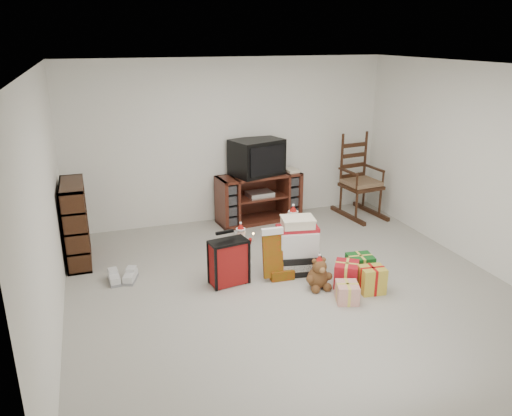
{
  "coord_description": "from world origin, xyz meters",
  "views": [
    {
      "loc": [
        -2.04,
        -4.81,
        2.8
      ],
      "look_at": [
        -0.22,
        0.6,
        0.81
      ],
      "focal_mm": 35.0,
      "sensor_mm": 36.0,
      "label": 1
    }
  ],
  "objects_px": {
    "santa_figurine": "(293,233)",
    "red_suitcase": "(229,262)",
    "crt_television": "(257,157)",
    "tv_stand": "(259,198)",
    "bookshelf": "(76,224)",
    "gift_cluster": "(361,278)",
    "gift_pile": "(297,249)",
    "teddy_bear": "(318,275)",
    "rocking_chair": "(359,187)",
    "mrs_claus_figurine": "(241,248)",
    "sneaker_pair": "(122,277)"
  },
  "relations": [
    {
      "from": "santa_figurine",
      "to": "red_suitcase",
      "type": "bearing_deg",
      "value": -148.12
    },
    {
      "from": "crt_television",
      "to": "tv_stand",
      "type": "bearing_deg",
      "value": -57.0
    },
    {
      "from": "bookshelf",
      "to": "gift_cluster",
      "type": "xyz_separation_m",
      "value": [
        3.09,
        -1.85,
        -0.37
      ]
    },
    {
      "from": "gift_pile",
      "to": "crt_television",
      "type": "relative_size",
      "value": 0.8
    },
    {
      "from": "red_suitcase",
      "to": "teddy_bear",
      "type": "distance_m",
      "value": 1.05
    },
    {
      "from": "santa_figurine",
      "to": "bookshelf",
      "type": "bearing_deg",
      "value": 168.69
    },
    {
      "from": "rocking_chair",
      "to": "mrs_claus_figurine",
      "type": "relative_size",
      "value": 2.45
    },
    {
      "from": "bookshelf",
      "to": "gift_pile",
      "type": "bearing_deg",
      "value": -24.69
    },
    {
      "from": "bookshelf",
      "to": "gift_pile",
      "type": "height_order",
      "value": "bookshelf"
    },
    {
      "from": "rocking_chair",
      "to": "gift_pile",
      "type": "height_order",
      "value": "rocking_chair"
    },
    {
      "from": "santa_figurine",
      "to": "crt_television",
      "type": "relative_size",
      "value": 0.74
    },
    {
      "from": "rocking_chair",
      "to": "sneaker_pair",
      "type": "xyz_separation_m",
      "value": [
        -3.87,
        -1.22,
        -0.42
      ]
    },
    {
      "from": "tv_stand",
      "to": "red_suitcase",
      "type": "distance_m",
      "value": 2.17
    },
    {
      "from": "tv_stand",
      "to": "red_suitcase",
      "type": "relative_size",
      "value": 2.11
    },
    {
      "from": "red_suitcase",
      "to": "mrs_claus_figurine",
      "type": "distance_m",
      "value": 0.56
    },
    {
      "from": "bookshelf",
      "to": "crt_television",
      "type": "relative_size",
      "value": 1.21
    },
    {
      "from": "teddy_bear",
      "to": "sneaker_pair",
      "type": "height_order",
      "value": "teddy_bear"
    },
    {
      "from": "santa_figurine",
      "to": "sneaker_pair",
      "type": "height_order",
      "value": "santa_figurine"
    },
    {
      "from": "tv_stand",
      "to": "gift_pile",
      "type": "height_order",
      "value": "tv_stand"
    },
    {
      "from": "santa_figurine",
      "to": "gift_cluster",
      "type": "bearing_deg",
      "value": -76.52
    },
    {
      "from": "gift_pile",
      "to": "santa_figurine",
      "type": "xyz_separation_m",
      "value": [
        0.2,
        0.63,
        -0.06
      ]
    },
    {
      "from": "gift_pile",
      "to": "gift_cluster",
      "type": "height_order",
      "value": "gift_pile"
    },
    {
      "from": "gift_pile",
      "to": "sneaker_pair",
      "type": "distance_m",
      "value": 2.14
    },
    {
      "from": "sneaker_pair",
      "to": "tv_stand",
      "type": "bearing_deg",
      "value": 37.93
    },
    {
      "from": "crt_television",
      "to": "gift_cluster",
      "type": "bearing_deg",
      "value": -99.3
    },
    {
      "from": "gift_cluster",
      "to": "crt_television",
      "type": "xyz_separation_m",
      "value": [
        -0.4,
        2.55,
        0.89
      ]
    },
    {
      "from": "sneaker_pair",
      "to": "gift_cluster",
      "type": "bearing_deg",
      "value": -17.61
    },
    {
      "from": "teddy_bear",
      "to": "tv_stand",
      "type": "bearing_deg",
      "value": 88.11
    },
    {
      "from": "gift_pile",
      "to": "crt_television",
      "type": "bearing_deg",
      "value": 96.73
    },
    {
      "from": "santa_figurine",
      "to": "gift_cluster",
      "type": "height_order",
      "value": "santa_figurine"
    },
    {
      "from": "tv_stand",
      "to": "gift_cluster",
      "type": "distance_m",
      "value": 2.57
    },
    {
      "from": "teddy_bear",
      "to": "gift_cluster",
      "type": "height_order",
      "value": "teddy_bear"
    },
    {
      "from": "red_suitcase",
      "to": "gift_cluster",
      "type": "bearing_deg",
      "value": -32.75
    },
    {
      "from": "rocking_chair",
      "to": "gift_cluster",
      "type": "bearing_deg",
      "value": -126.16
    },
    {
      "from": "tv_stand",
      "to": "gift_cluster",
      "type": "relative_size",
      "value": 1.5
    },
    {
      "from": "rocking_chair",
      "to": "gift_pile",
      "type": "xyz_separation_m",
      "value": [
        -1.78,
        -1.63,
        -0.17
      ]
    },
    {
      "from": "tv_stand",
      "to": "rocking_chair",
      "type": "distance_m",
      "value": 1.66
    },
    {
      "from": "rocking_chair",
      "to": "gift_pile",
      "type": "relative_size",
      "value": 1.98
    },
    {
      "from": "sneaker_pair",
      "to": "crt_television",
      "type": "bearing_deg",
      "value": 38.7
    },
    {
      "from": "tv_stand",
      "to": "sneaker_pair",
      "type": "bearing_deg",
      "value": -153.04
    },
    {
      "from": "rocking_chair",
      "to": "santa_figurine",
      "type": "distance_m",
      "value": 1.88
    },
    {
      "from": "gift_cluster",
      "to": "crt_television",
      "type": "bearing_deg",
      "value": 99.0
    },
    {
      "from": "red_suitcase",
      "to": "santa_figurine",
      "type": "xyz_separation_m",
      "value": [
        1.1,
        0.68,
        -0.03
      ]
    },
    {
      "from": "tv_stand",
      "to": "sneaker_pair",
      "type": "height_order",
      "value": "tv_stand"
    },
    {
      "from": "santa_figurine",
      "to": "gift_cluster",
      "type": "xyz_separation_m",
      "value": [
        0.31,
        -1.3,
        -0.11
      ]
    },
    {
      "from": "mrs_claus_figurine",
      "to": "sneaker_pair",
      "type": "xyz_separation_m",
      "value": [
        -1.49,
        -0.02,
        -0.16
      ]
    },
    {
      "from": "santa_figurine",
      "to": "gift_pile",
      "type": "bearing_deg",
      "value": -108.1
    },
    {
      "from": "mrs_claus_figurine",
      "to": "rocking_chair",
      "type": "bearing_deg",
      "value": 26.9
    },
    {
      "from": "crt_television",
      "to": "santa_figurine",
      "type": "bearing_deg",
      "value": -104.06
    },
    {
      "from": "bookshelf",
      "to": "sneaker_pair",
      "type": "bearing_deg",
      "value": -58.33
    }
  ]
}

